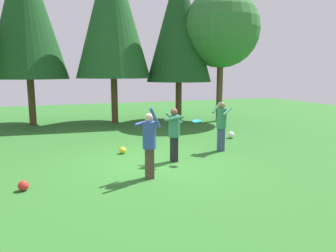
{
  "coord_description": "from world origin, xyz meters",
  "views": [
    {
      "loc": [
        -2.89,
        -8.65,
        2.67
      ],
      "look_at": [
        0.52,
        0.43,
        1.05
      ],
      "focal_mm": 33.77,
      "sensor_mm": 36.0,
      "label": 1
    }
  ],
  "objects_px": {
    "tree_center": "(112,10)",
    "tree_left": "(25,9)",
    "person_bystander": "(174,130)",
    "person_thrower": "(149,140)",
    "ball_white": "(231,135)",
    "frisbee": "(197,121)",
    "ball_yellow": "(123,150)",
    "tree_right": "(179,23)",
    "ball_red": "(23,186)",
    "person_catcher": "(221,122)",
    "tree_far_right": "(221,29)"
  },
  "relations": [
    {
      "from": "tree_right",
      "to": "frisbee",
      "type": "bearing_deg",
      "value": -108.82
    },
    {
      "from": "person_catcher",
      "to": "tree_left",
      "type": "xyz_separation_m",
      "value": [
        -6.37,
        8.43,
        4.82
      ]
    },
    {
      "from": "ball_white",
      "to": "tree_right",
      "type": "bearing_deg",
      "value": 91.25
    },
    {
      "from": "tree_center",
      "to": "tree_left",
      "type": "bearing_deg",
      "value": 170.4
    },
    {
      "from": "tree_center",
      "to": "tree_left",
      "type": "xyz_separation_m",
      "value": [
        -4.19,
        0.71,
        -0.08
      ]
    },
    {
      "from": "tree_far_right",
      "to": "person_thrower",
      "type": "bearing_deg",
      "value": -129.23
    },
    {
      "from": "ball_red",
      "to": "person_thrower",
      "type": "bearing_deg",
      "value": -3.11
    },
    {
      "from": "person_bystander",
      "to": "frisbee",
      "type": "relative_size",
      "value": 4.4
    },
    {
      "from": "person_thrower",
      "to": "tree_right",
      "type": "relative_size",
      "value": 0.22
    },
    {
      "from": "ball_white",
      "to": "tree_left",
      "type": "xyz_separation_m",
      "value": [
        -7.87,
        6.67,
        5.7
      ]
    },
    {
      "from": "person_thrower",
      "to": "ball_yellow",
      "type": "xyz_separation_m",
      "value": [
        -0.1,
        2.72,
        -0.89
      ]
    },
    {
      "from": "person_thrower",
      "to": "tree_center",
      "type": "xyz_separation_m",
      "value": [
        1.0,
        9.63,
        4.91
      ]
    },
    {
      "from": "tree_right",
      "to": "person_thrower",
      "type": "bearing_deg",
      "value": -116.65
    },
    {
      "from": "frisbee",
      "to": "ball_white",
      "type": "xyz_separation_m",
      "value": [
        2.89,
        2.69,
        -1.12
      ]
    },
    {
      "from": "ball_yellow",
      "to": "tree_left",
      "type": "relative_size",
      "value": 0.02
    },
    {
      "from": "tree_right",
      "to": "person_bystander",
      "type": "bearing_deg",
      "value": -113.38
    },
    {
      "from": "tree_center",
      "to": "person_thrower",
      "type": "bearing_deg",
      "value": -95.95
    },
    {
      "from": "person_bystander",
      "to": "ball_red",
      "type": "distance_m",
      "value": 4.37
    },
    {
      "from": "person_bystander",
      "to": "tree_left",
      "type": "xyz_separation_m",
      "value": [
        -4.35,
        9.11,
        4.87
      ]
    },
    {
      "from": "tree_right",
      "to": "ball_red",
      "type": "bearing_deg",
      "value": -130.21
    },
    {
      "from": "tree_far_right",
      "to": "frisbee",
      "type": "bearing_deg",
      "value": -124.1
    },
    {
      "from": "person_catcher",
      "to": "ball_yellow",
      "type": "xyz_separation_m",
      "value": [
        -3.29,
        0.81,
        -0.9
      ]
    },
    {
      "from": "ball_red",
      "to": "person_catcher",
      "type": "bearing_deg",
      "value": 15.77
    },
    {
      "from": "tree_left",
      "to": "person_thrower",
      "type": "bearing_deg",
      "value": -72.89
    },
    {
      "from": "tree_far_right",
      "to": "ball_red",
      "type": "bearing_deg",
      "value": -140.35
    },
    {
      "from": "frisbee",
      "to": "tree_center",
      "type": "height_order",
      "value": "tree_center"
    },
    {
      "from": "person_bystander",
      "to": "tree_right",
      "type": "bearing_deg",
      "value": 88.18
    },
    {
      "from": "tree_right",
      "to": "tree_left",
      "type": "xyz_separation_m",
      "value": [
        -7.75,
        1.23,
        0.44
      ]
    },
    {
      "from": "person_catcher",
      "to": "ball_white",
      "type": "distance_m",
      "value": 2.47
    },
    {
      "from": "ball_yellow",
      "to": "tree_left",
      "type": "distance_m",
      "value": 10.02
    },
    {
      "from": "ball_yellow",
      "to": "tree_right",
      "type": "xyz_separation_m",
      "value": [
        4.67,
        6.39,
        5.29
      ]
    },
    {
      "from": "ball_yellow",
      "to": "tree_far_right",
      "type": "height_order",
      "value": "tree_far_right"
    },
    {
      "from": "person_bystander",
      "to": "tree_far_right",
      "type": "xyz_separation_m",
      "value": [
        5.5,
        6.93,
        4.07
      ]
    },
    {
      "from": "person_catcher",
      "to": "tree_left",
      "type": "distance_m",
      "value": 11.62
    },
    {
      "from": "ball_red",
      "to": "ball_white",
      "type": "bearing_deg",
      "value": 24.53
    },
    {
      "from": "ball_red",
      "to": "ball_white",
      "type": "xyz_separation_m",
      "value": [
        7.68,
        3.5,
        0.02
      ]
    },
    {
      "from": "tree_left",
      "to": "person_catcher",
      "type": "bearing_deg",
      "value": -52.93
    },
    {
      "from": "person_bystander",
      "to": "frisbee",
      "type": "height_order",
      "value": "person_bystander"
    },
    {
      "from": "ball_white",
      "to": "tree_far_right",
      "type": "bearing_deg",
      "value": 66.27
    },
    {
      "from": "person_bystander",
      "to": "tree_left",
      "type": "height_order",
      "value": "tree_left"
    },
    {
      "from": "ball_red",
      "to": "tree_far_right",
      "type": "xyz_separation_m",
      "value": [
        9.65,
        8.0,
        4.92
      ]
    },
    {
      "from": "person_thrower",
      "to": "person_catcher",
      "type": "xyz_separation_m",
      "value": [
        3.19,
        1.91,
        0.01
      ]
    },
    {
      "from": "tree_left",
      "to": "tree_far_right",
      "type": "bearing_deg",
      "value": -12.45
    },
    {
      "from": "frisbee",
      "to": "tree_far_right",
      "type": "height_order",
      "value": "tree_far_right"
    },
    {
      "from": "frisbee",
      "to": "ball_yellow",
      "type": "distance_m",
      "value": 2.82
    },
    {
      "from": "person_thrower",
      "to": "ball_yellow",
      "type": "distance_m",
      "value": 2.86
    },
    {
      "from": "person_thrower",
      "to": "tree_center",
      "type": "bearing_deg",
      "value": 55.53
    },
    {
      "from": "tree_right",
      "to": "tree_left",
      "type": "distance_m",
      "value": 7.86
    },
    {
      "from": "person_catcher",
      "to": "ball_red",
      "type": "xyz_separation_m",
      "value": [
        -6.18,
        -1.74,
        -0.9
      ]
    },
    {
      "from": "person_catcher",
      "to": "person_bystander",
      "type": "distance_m",
      "value": 2.13
    }
  ]
}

